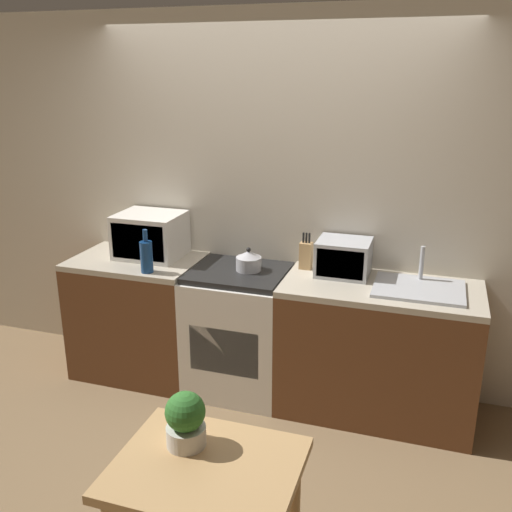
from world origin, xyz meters
TOP-DOWN VIEW (x-y plane):
  - ground_plane at (0.00, 0.00)m, footprint 16.00×16.00m
  - wall_back at (0.00, 0.99)m, footprint 10.00×0.06m
  - counter_left_run at (-0.96, 0.65)m, footprint 0.91×0.62m
  - counter_right_run at (0.79, 0.65)m, footprint 1.25×0.62m
  - stove_range at (-0.17, 0.64)m, footprint 0.67×0.62m
  - kettle at (-0.11, 0.67)m, footprint 0.17×0.17m
  - microwave at (-0.88, 0.74)m, footprint 0.46×0.39m
  - bottle at (-0.75, 0.42)m, footprint 0.08×0.08m
  - knife_block at (0.26, 0.82)m, footprint 0.08×0.07m
  - toaster_oven at (0.52, 0.78)m, footprint 0.35×0.30m
  - sink_basin at (1.02, 0.65)m, footprint 0.55×0.43m
  - dining_table at (0.31, -1.09)m, footprint 0.72×0.59m
  - potted_plant at (0.19, -1.00)m, footprint 0.17×0.17m

SIDE VIEW (x-z plane):
  - ground_plane at x=0.00m, z-range 0.00..0.00m
  - stove_range at x=-0.17m, z-range 0.00..0.90m
  - counter_left_run at x=-0.96m, z-range 0.00..0.90m
  - counter_right_run at x=0.79m, z-range 0.00..0.90m
  - dining_table at x=0.31m, z-range 0.24..0.99m
  - potted_plant at x=0.19m, z-range 0.74..0.98m
  - sink_basin at x=1.02m, z-range 0.79..1.03m
  - kettle at x=-0.11m, z-range 0.89..1.05m
  - knife_block at x=0.26m, z-range 0.87..1.12m
  - bottle at x=-0.75m, z-range 0.87..1.16m
  - toaster_oven at x=0.52m, z-range 0.90..1.14m
  - microwave at x=-0.88m, z-range 0.90..1.22m
  - wall_back at x=0.00m, z-range 0.00..2.60m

